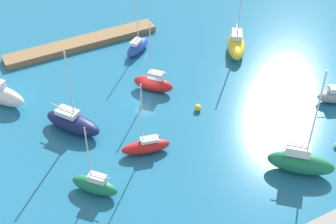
{
  "coord_description": "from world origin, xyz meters",
  "views": [
    {
      "loc": [
        21.38,
        45.66,
        37.49
      ],
      "look_at": [
        0.0,
        6.13,
        1.5
      ],
      "focal_mm": 51.64,
      "sensor_mm": 36.0,
      "label": 1
    }
  ],
  "objects": [
    {
      "name": "water",
      "position": [
        0.0,
        0.0,
        0.0
      ],
      "size": [
        160.0,
        160.0,
        0.0
      ],
      "primitive_type": "plane",
      "color": "#1E668C",
      "rests_on": "ground"
    },
    {
      "name": "pier_dock",
      "position": [
        2.81,
        -15.73,
        0.45
      ],
      "size": [
        23.3,
        2.99,
        0.89
      ],
      "primitive_type": "cube",
      "color": "olive",
      "rests_on": "ground"
    },
    {
      "name": "sailboat_green_east_end",
      "position": [
        11.91,
        12.51,
        1.03
      ],
      "size": [
        4.57,
        4.91,
        8.62
      ],
      "rotation": [
        0.0,
        0.0,
        5.43
      ],
      "color": "#19724C",
      "rests_on": "water"
    },
    {
      "name": "sailboat_yellow_west_end",
      "position": [
        -16.41,
        -3.27,
        1.24
      ],
      "size": [
        6.03,
        7.46,
        10.82
      ],
      "rotation": [
        0.0,
        0.0,
        0.99
      ],
      "color": "yellow",
      "rests_on": "water"
    },
    {
      "name": "sailboat_red_off_beacon",
      "position": [
        4.72,
        9.66,
        0.89
      ],
      "size": [
        5.73,
        2.89,
        9.41
      ],
      "rotation": [
        0.0,
        0.0,
        6.03
      ],
      "color": "red",
      "rests_on": "water"
    },
    {
      "name": "sailboat_white_center_basin",
      "position": [
        16.66,
        -7.05,
        1.45
      ],
      "size": [
        5.63,
        6.94,
        13.12
      ],
      "rotation": [
        0.0,
        0.0,
        2.17
      ],
      "color": "white",
      "rests_on": "water"
    },
    {
      "name": "sailboat_navy_inner_mooring",
      "position": [
        10.58,
        2.14,
        1.19
      ],
      "size": [
        6.17,
        7.54,
        10.93
      ],
      "rotation": [
        0.0,
        0.0,
        2.15
      ],
      "color": "#141E4C",
      "rests_on": "water"
    },
    {
      "name": "sailboat_blue_by_breakwater",
      "position": [
        -3.75,
        -10.13,
        0.92
      ],
      "size": [
        5.44,
        4.52,
        9.85
      ],
      "rotation": [
        0.0,
        0.0,
        3.74
      ],
      "color": "#2347B2",
      "rests_on": "water"
    },
    {
      "name": "sailboat_green_far_south",
      "position": [
        -8.37,
        20.16,
        1.46
      ],
      "size": [
        6.62,
        6.37,
        13.13
      ],
      "rotation": [
        0.0,
        0.0,
        2.39
      ],
      "color": "#19724C",
      "rests_on": "water"
    },
    {
      "name": "sailboat_red_lone_south",
      "position": [
        -1.4,
        -0.46,
        1.17
      ],
      "size": [
        4.89,
        5.18,
        9.86
      ],
      "rotation": [
        0.0,
        0.0,
        5.44
      ],
      "color": "red",
      "rests_on": "water"
    },
    {
      "name": "mooring_buoy_yellow",
      "position": [
        -4.32,
        5.98,
        0.43
      ],
      "size": [
        0.86,
        0.86,
        0.86
      ],
      "primitive_type": "sphere",
      "color": "yellow",
      "rests_on": "water"
    }
  ]
}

